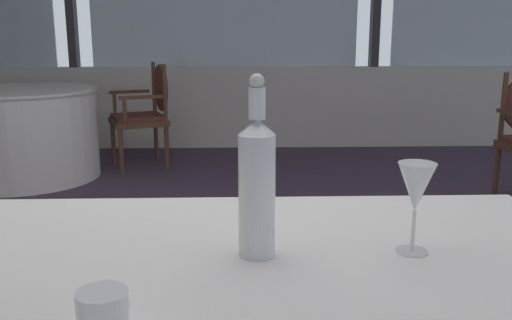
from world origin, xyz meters
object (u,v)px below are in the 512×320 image
object	(u,v)px
water_bottle	(257,184)
wine_glass	(416,190)
water_tumbler	(103,314)
dining_chair_1_1	(148,108)

from	to	relation	value
water_bottle	wine_glass	xyz separation A→B (m)	(0.32, 0.00, -0.02)
water_bottle	wine_glass	bearing A→B (deg)	0.27
water_bottle	wine_glass	world-z (taller)	water_bottle
water_tumbler	dining_chair_1_1	world-z (taller)	dining_chair_1_1
water_tumbler	wine_glass	bearing A→B (deg)	28.94
water_bottle	wine_glass	distance (m)	0.32
wine_glass	water_tumbler	bearing A→B (deg)	-151.06
wine_glass	dining_chair_1_1	size ratio (longest dim) A/B	0.20
water_bottle	water_tumbler	bearing A→B (deg)	-127.70
water_bottle	dining_chair_1_1	bearing A→B (deg)	102.27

